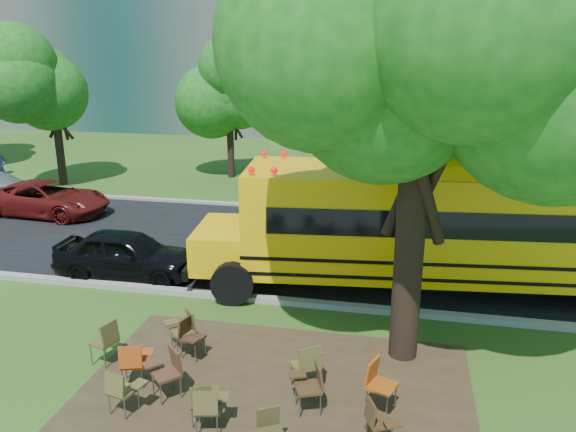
% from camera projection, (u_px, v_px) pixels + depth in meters
% --- Properties ---
extents(ground, '(160.00, 160.00, 0.00)m').
position_uv_depth(ground, '(232.00, 368.00, 10.90)').
color(ground, '#304A17').
rests_on(ground, ground).
extents(dirt_patch, '(7.00, 4.50, 0.03)m').
position_uv_depth(dirt_patch, '(276.00, 389.00, 10.23)').
color(dirt_patch, '#382819').
rests_on(dirt_patch, ground).
extents(asphalt_road, '(80.00, 8.00, 0.04)m').
position_uv_depth(asphalt_road, '(299.00, 247.00, 17.45)').
color(asphalt_road, black).
rests_on(asphalt_road, ground).
extents(kerb_near, '(80.00, 0.25, 0.14)m').
position_uv_depth(kerb_near, '(269.00, 300.00, 13.69)').
color(kerb_near, gray).
rests_on(kerb_near, ground).
extents(kerb_far, '(80.00, 0.25, 0.14)m').
position_uv_depth(kerb_far, '(319.00, 209.00, 21.28)').
color(kerb_far, gray).
rests_on(kerb_far, ground).
extents(bg_tree_0, '(5.20, 5.20, 7.18)m').
position_uv_depth(bg_tree_0, '(52.00, 81.00, 24.10)').
color(bg_tree_0, black).
rests_on(bg_tree_0, ground).
extents(bg_tree_2, '(4.80, 4.80, 6.62)m').
position_uv_depth(bg_tree_2, '(229.00, 87.00, 25.65)').
color(bg_tree_2, black).
rests_on(bg_tree_2, ground).
extents(bg_tree_3, '(5.60, 5.60, 7.84)m').
position_uv_depth(bg_tree_3, '(544.00, 73.00, 20.99)').
color(bg_tree_3, black).
rests_on(bg_tree_3, ground).
extents(main_tree, '(7.20, 7.20, 9.31)m').
position_uv_depth(main_tree, '(422.00, 65.00, 9.71)').
color(main_tree, black).
rests_on(main_tree, ground).
extents(school_bus, '(13.09, 4.16, 3.15)m').
position_uv_depth(school_bus, '(475.00, 223.00, 13.81)').
color(school_bus, '#FFB808').
rests_on(school_bus, ground).
extents(chair_0, '(0.61, 0.66, 0.89)m').
position_uv_depth(chair_0, '(133.00, 360.00, 10.16)').
color(chair_0, '#B24113').
rests_on(chair_0, ground).
extents(chair_1, '(0.64, 0.50, 0.85)m').
position_uv_depth(chair_1, '(122.00, 388.00, 9.37)').
color(chair_1, brown).
rests_on(chair_1, ground).
extents(chair_2, '(0.53, 0.61, 0.78)m').
position_uv_depth(chair_2, '(202.00, 399.00, 9.16)').
color(chair_2, '#45401E').
rests_on(chair_2, ground).
extents(chair_3, '(0.80, 0.63, 0.93)m').
position_uv_depth(chair_3, '(168.00, 368.00, 9.87)').
color(chair_3, '#502E1C').
rests_on(chair_3, ground).
extents(chair_4, '(0.58, 0.60, 0.85)m').
position_uv_depth(chair_4, '(208.00, 405.00, 8.92)').
color(chair_4, '#4F4422').
rests_on(chair_4, ground).
extents(chair_5, '(0.52, 0.63, 0.78)m').
position_uv_depth(chair_5, '(269.00, 428.00, 8.46)').
color(chair_5, '#463D1E').
rests_on(chair_5, ground).
extents(chair_6, '(0.70, 0.62, 0.91)m').
position_uv_depth(chair_6, '(311.00, 382.00, 9.48)').
color(chair_6, '#462D19').
rests_on(chair_6, ground).
extents(chair_7, '(0.61, 0.53, 0.78)m').
position_uv_depth(chair_7, '(378.00, 419.00, 8.67)').
color(chair_7, '#482E1A').
rests_on(chair_7, ground).
extents(chair_8, '(0.55, 0.71, 0.92)m').
position_uv_depth(chair_8, '(106.00, 338.00, 10.91)').
color(chair_8, brown).
rests_on(chair_8, ground).
extents(chair_9, '(0.78, 0.62, 0.91)m').
position_uv_depth(chair_9, '(184.00, 326.00, 11.37)').
color(chair_9, brown).
rests_on(chair_9, ground).
extents(chair_10, '(0.51, 0.65, 0.86)m').
position_uv_depth(chair_10, '(190.00, 334.00, 11.11)').
color(chair_10, '#3E2516').
rests_on(chair_10, ground).
extents(chair_11, '(0.64, 0.80, 0.95)m').
position_uv_depth(chair_11, '(308.00, 362.00, 10.03)').
color(chair_11, brown).
rests_on(chair_11, ground).
extents(chair_12, '(0.59, 0.75, 0.93)m').
position_uv_depth(chair_12, '(379.00, 381.00, 9.48)').
color(chair_12, '#AB4812').
rests_on(chair_12, ground).
extents(black_car, '(3.87, 1.65, 1.30)m').
position_uv_depth(black_car, '(127.00, 254.00, 15.08)').
color(black_car, black).
rests_on(black_car, ground).
extents(bg_car_red, '(4.72, 2.44, 1.27)m').
position_uv_depth(bg_car_red, '(47.00, 198.00, 20.62)').
color(bg_car_red, '#570F0E').
rests_on(bg_car_red, ground).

